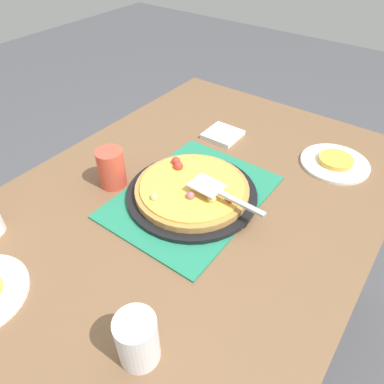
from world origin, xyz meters
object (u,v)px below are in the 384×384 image
at_px(plate_far_right, 335,163).
at_px(served_slice_right, 336,160).
at_px(cup_corner, 111,168).
at_px(pizza_pan, 192,194).
at_px(napkin_stack, 223,134).
at_px(pizza, 192,188).
at_px(pizza_server, 220,193).
at_px(cup_near, 137,340).

bearing_deg(plate_far_right, served_slice_right, 0.00).
bearing_deg(cup_corner, pizza_pan, 111.76).
height_order(served_slice_right, napkin_stack, served_slice_right).
height_order(pizza, napkin_stack, pizza).
height_order(plate_far_right, pizza_server, pizza_server).
distance_m(cup_near, pizza_server, 0.44).
height_order(pizza_pan, pizza_server, pizza_server).
bearing_deg(plate_far_right, pizza_pan, -34.57).
distance_m(pizza_pan, pizza, 0.02).
bearing_deg(napkin_stack, cup_near, 21.40).
height_order(pizza_pan, cup_near, cup_near).
height_order(plate_far_right, cup_corner, cup_corner).
bearing_deg(cup_near, pizza_server, -167.39).
bearing_deg(napkin_stack, pizza, 17.79).
bearing_deg(pizza, pizza_pan, 47.10).
distance_m(pizza_pan, cup_corner, 0.25).
distance_m(plate_far_right, pizza_server, 0.46).
distance_m(pizza, cup_near, 0.48).
xyz_separation_m(cup_corner, napkin_stack, (-0.43, 0.12, -0.05)).
distance_m(pizza, napkin_stack, 0.35).
distance_m(cup_corner, pizza_server, 0.34).
xyz_separation_m(pizza, cup_near, (0.43, 0.19, 0.03)).
relative_size(pizza_pan, cup_corner, 3.17).
relative_size(pizza_pan, pizza_server, 1.64).
relative_size(pizza_pan, plate_far_right, 1.73).
relative_size(pizza_pan, napkin_stack, 3.17).
relative_size(pizza_pan, served_slice_right, 3.45).
distance_m(pizza, pizza_server, 0.10).
height_order(pizza, cup_near, cup_near).
relative_size(pizza, plate_far_right, 1.50).
height_order(pizza_pan, pizza, pizza).
bearing_deg(plate_far_right, pizza, -34.60).
bearing_deg(plate_far_right, cup_corner, -45.63).
bearing_deg(pizza, napkin_stack, -162.21).
bearing_deg(napkin_stack, pizza_pan, 17.81).
bearing_deg(cup_corner, cup_near, 51.02).
bearing_deg(cup_near, pizza_pan, -155.95).
relative_size(served_slice_right, cup_near, 0.92).
height_order(cup_corner, pizza_server, cup_corner).
relative_size(plate_far_right, cup_near, 1.83).
relative_size(served_slice_right, cup_corner, 0.92).
xyz_separation_m(cup_near, napkin_stack, (-0.77, -0.30, -0.05)).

